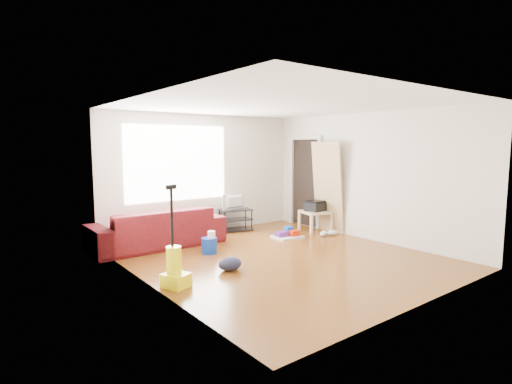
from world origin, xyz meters
TOP-DOWN VIEW (x-y plane):
  - room at (0.07, 0.15)m, footprint 4.51×5.01m
  - sofa at (-1.30, 1.95)m, footprint 2.42×0.95m
  - tv_stand at (0.63, 2.22)m, footprint 0.75×0.53m
  - tv at (0.63, 2.22)m, footprint 0.59×0.08m
  - side_table at (1.95, 1.09)m, footprint 0.67×0.67m
  - printer at (1.95, 1.09)m, footprint 0.46×0.37m
  - bucket at (-0.79, 0.96)m, footprint 0.28×0.28m
  - toilet_paper at (-0.76, 0.94)m, footprint 0.13×0.13m
  - cleaning_tray at (1.06, 1.00)m, footprint 0.59×0.49m
  - backpack at (-1.04, -0.05)m, footprint 0.38×0.32m
  - sneakers at (1.85, 0.64)m, footprint 0.48×0.25m
  - vacuum at (-2.00, -0.18)m, footprint 0.38×0.40m
  - door_panel at (2.13, 0.92)m, footprint 0.24×0.78m

SIDE VIEW (x-z plane):
  - sofa at x=-1.30m, z-range -0.35..0.35m
  - bucket at x=-0.79m, z-range -0.13..0.13m
  - backpack at x=-1.04m, z-range -0.10..0.10m
  - door_panel at x=2.13m, z-range -0.97..0.97m
  - sneakers at x=1.85m, z-range 0.00..0.11m
  - cleaning_tray at x=1.06m, z-range -0.04..0.16m
  - toilet_paper at x=-0.76m, z-range 0.13..0.25m
  - tv_stand at x=0.63m, z-range 0.01..0.48m
  - vacuum at x=-2.00m, z-range -0.43..0.92m
  - side_table at x=1.95m, z-range 0.15..0.60m
  - printer at x=1.95m, z-range 0.45..0.67m
  - tv at x=0.63m, z-range 0.47..0.81m
  - room at x=0.07m, z-range 0.00..2.51m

